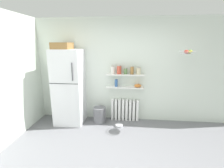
# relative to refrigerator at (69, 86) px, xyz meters

# --- Properties ---
(ground_plane) EXTENTS (7.04, 7.04, 0.00)m
(ground_plane) POSITION_rel_refrigerator_xyz_m (1.31, -1.18, -0.96)
(ground_plane) COLOR slate
(back_wall) EXTENTS (7.04, 0.10, 2.60)m
(back_wall) POSITION_rel_refrigerator_xyz_m (1.31, 0.37, 0.34)
(back_wall) COLOR silver
(back_wall) RESTS_ON ground_plane
(refrigerator) EXTENTS (0.69, 0.68, 2.00)m
(refrigerator) POSITION_rel_refrigerator_xyz_m (0.00, 0.00, 0.00)
(refrigerator) COLOR silver
(refrigerator) RESTS_ON ground_plane
(radiator) EXTENTS (0.72, 0.12, 0.56)m
(radiator) POSITION_rel_refrigerator_xyz_m (1.38, 0.24, -0.68)
(radiator) COLOR white
(radiator) RESTS_ON ground_plane
(wall_shelf_lower) EXTENTS (0.93, 0.22, 0.02)m
(wall_shelf_lower) POSITION_rel_refrigerator_xyz_m (1.38, 0.21, -0.05)
(wall_shelf_lower) COLOR white
(wall_shelf_upper) EXTENTS (0.93, 0.22, 0.02)m
(wall_shelf_upper) POSITION_rel_refrigerator_xyz_m (1.38, 0.21, 0.27)
(wall_shelf_upper) COLOR white
(storage_jar_0) EXTENTS (0.09, 0.09, 0.21)m
(storage_jar_0) POSITION_rel_refrigerator_xyz_m (1.07, 0.21, 0.39)
(storage_jar_0) COLOR silver
(storage_jar_0) RESTS_ON wall_shelf_upper
(storage_jar_1) EXTENTS (0.11, 0.11, 0.22)m
(storage_jar_1) POSITION_rel_refrigerator_xyz_m (1.23, 0.21, 0.39)
(storage_jar_1) COLOR #C64C38
(storage_jar_1) RESTS_ON wall_shelf_upper
(storage_jar_2) EXTENTS (0.09, 0.09, 0.16)m
(storage_jar_2) POSITION_rel_refrigerator_xyz_m (1.38, 0.21, 0.36)
(storage_jar_2) COLOR #5B7F4C
(storage_jar_2) RESTS_ON wall_shelf_upper
(storage_jar_3) EXTENTS (0.08, 0.08, 0.20)m
(storage_jar_3) POSITION_rel_refrigerator_xyz_m (1.54, 0.21, 0.38)
(storage_jar_3) COLOR olive
(storage_jar_3) RESTS_ON wall_shelf_upper
(storage_jar_4) EXTENTS (0.11, 0.11, 0.18)m
(storage_jar_4) POSITION_rel_refrigerator_xyz_m (1.70, 0.21, 0.37)
(storage_jar_4) COLOR beige
(storage_jar_4) RESTS_ON wall_shelf_upper
(vase) EXTENTS (0.07, 0.07, 0.18)m
(vase) POSITION_rel_refrigerator_xyz_m (1.16, 0.21, 0.05)
(vase) COLOR #38609E
(vase) RESTS_ON wall_shelf_lower
(shelf_bowl) EXTENTS (0.17, 0.17, 0.08)m
(shelf_bowl) POSITION_rel_refrigerator_xyz_m (1.70, 0.21, -0.00)
(shelf_bowl) COLOR orange
(shelf_bowl) RESTS_ON wall_shelf_lower
(trash_bin) EXTENTS (0.32, 0.32, 0.40)m
(trash_bin) POSITION_rel_refrigerator_xyz_m (0.75, 0.04, -0.76)
(trash_bin) COLOR slate
(trash_bin) RESTS_ON ground_plane
(pet_food_bowl) EXTENTS (0.19, 0.19, 0.05)m
(pet_food_bowl) POSITION_rel_refrigerator_xyz_m (1.26, -0.15, -0.93)
(pet_food_bowl) COLOR #B7B7BC
(pet_food_bowl) RESTS_ON ground_plane
(hanging_fruit_basket) EXTENTS (0.32, 0.32, 0.09)m
(hanging_fruit_basket) POSITION_rel_refrigerator_xyz_m (2.70, -0.09, 0.84)
(hanging_fruit_basket) COLOR #B2B2B7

